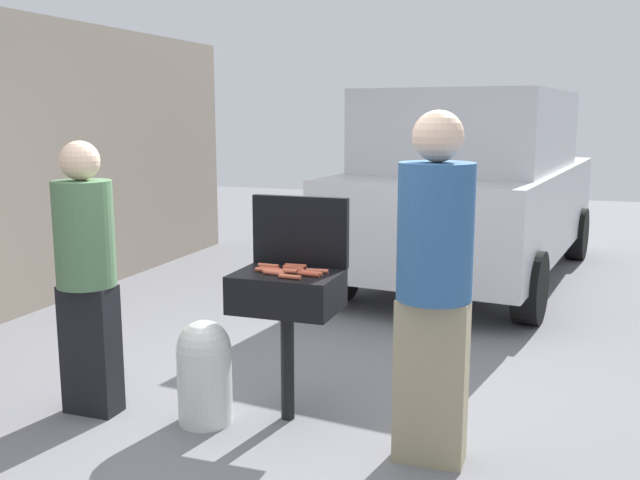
{
  "coord_description": "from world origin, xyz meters",
  "views": [
    {
      "loc": [
        1.63,
        -3.74,
        1.8
      ],
      "look_at": [
        0.15,
        0.48,
        1.0
      ],
      "focal_mm": 40.07,
      "sensor_mm": 36.0,
      "label": 1
    }
  ],
  "objects_px": {
    "hot_dog_5": "(290,277)",
    "hot_dog_8": "(286,271)",
    "hot_dog_6": "(309,274)",
    "hot_dog_9": "(270,269)",
    "hot_dog_10": "(266,270)",
    "propane_tank": "(204,370)",
    "hot_dog_12": "(296,266)",
    "bbq_grill": "(287,297)",
    "hot_dog_2": "(294,268)",
    "hot_dog_11": "(274,273)",
    "parked_minivan": "(474,185)",
    "hot_dog_0": "(317,271)",
    "hot_dog_4": "(273,272)",
    "person_right": "(434,277)",
    "hot_dog_7": "(269,266)",
    "person_left": "(86,269)",
    "hot_dog_1": "(312,273)",
    "hot_dog_3": "(294,270)"
  },
  "relations": [
    {
      "from": "hot_dog_0",
      "to": "hot_dog_1",
      "type": "xyz_separation_m",
      "value": [
        -0.01,
        -0.06,
        0.0
      ]
    },
    {
      "from": "hot_dog_6",
      "to": "parked_minivan",
      "type": "bearing_deg",
      "value": 84.7
    },
    {
      "from": "hot_dog_4",
      "to": "hot_dog_5",
      "type": "height_order",
      "value": "same"
    },
    {
      "from": "bbq_grill",
      "to": "hot_dog_8",
      "type": "xyz_separation_m",
      "value": [
        0.0,
        -0.02,
        0.15
      ]
    },
    {
      "from": "hot_dog_12",
      "to": "hot_dog_5",
      "type": "bearing_deg",
      "value": -75.52
    },
    {
      "from": "hot_dog_1",
      "to": "person_left",
      "type": "distance_m",
      "value": 1.34
    },
    {
      "from": "bbq_grill",
      "to": "propane_tank",
      "type": "distance_m",
      "value": 0.65
    },
    {
      "from": "hot_dog_8",
      "to": "hot_dog_10",
      "type": "relative_size",
      "value": 1.0
    },
    {
      "from": "hot_dog_0",
      "to": "hot_dog_6",
      "type": "relative_size",
      "value": 1.0
    },
    {
      "from": "hot_dog_6",
      "to": "hot_dog_9",
      "type": "relative_size",
      "value": 1.0
    },
    {
      "from": "hot_dog_11",
      "to": "parked_minivan",
      "type": "bearing_deg",
      "value": 82.1
    },
    {
      "from": "hot_dog_12",
      "to": "hot_dog_2",
      "type": "bearing_deg",
      "value": -83.2
    },
    {
      "from": "hot_dog_2",
      "to": "hot_dog_4",
      "type": "height_order",
      "value": "same"
    },
    {
      "from": "hot_dog_5",
      "to": "hot_dog_6",
      "type": "height_order",
      "value": "same"
    },
    {
      "from": "hot_dog_0",
      "to": "hot_dog_4",
      "type": "distance_m",
      "value": 0.25
    },
    {
      "from": "hot_dog_3",
      "to": "hot_dog_8",
      "type": "relative_size",
      "value": 1.0
    },
    {
      "from": "hot_dog_4",
      "to": "bbq_grill",
      "type": "bearing_deg",
      "value": 38.38
    },
    {
      "from": "hot_dog_3",
      "to": "person_right",
      "type": "height_order",
      "value": "person_right"
    },
    {
      "from": "bbq_grill",
      "to": "hot_dog_2",
      "type": "height_order",
      "value": "hot_dog_2"
    },
    {
      "from": "hot_dog_5",
      "to": "hot_dog_8",
      "type": "xyz_separation_m",
      "value": [
        -0.07,
        0.12,
        0.0
      ]
    },
    {
      "from": "hot_dog_7",
      "to": "person_left",
      "type": "bearing_deg",
      "value": -158.98
    },
    {
      "from": "hot_dog_8",
      "to": "propane_tank",
      "type": "xyz_separation_m",
      "value": [
        -0.44,
        -0.19,
        -0.58
      ]
    },
    {
      "from": "hot_dog_7",
      "to": "hot_dog_8",
      "type": "bearing_deg",
      "value": -34.54
    },
    {
      "from": "hot_dog_5",
      "to": "person_left",
      "type": "relative_size",
      "value": 0.08
    },
    {
      "from": "hot_dog_6",
      "to": "hot_dog_9",
      "type": "height_order",
      "value": "same"
    },
    {
      "from": "parked_minivan",
      "to": "person_right",
      "type": "bearing_deg",
      "value": 102.03
    },
    {
      "from": "person_left",
      "to": "parked_minivan",
      "type": "distance_m",
      "value": 4.69
    },
    {
      "from": "hot_dog_1",
      "to": "parked_minivan",
      "type": "relative_size",
      "value": 0.03
    },
    {
      "from": "bbq_grill",
      "to": "hot_dog_6",
      "type": "height_order",
      "value": "hot_dog_6"
    },
    {
      "from": "hot_dog_0",
      "to": "propane_tank",
      "type": "distance_m",
      "value": 0.88
    },
    {
      "from": "bbq_grill",
      "to": "hot_dog_1",
      "type": "bearing_deg",
      "value": -2.88
    },
    {
      "from": "hot_dog_10",
      "to": "hot_dog_11",
      "type": "bearing_deg",
      "value": -36.3
    },
    {
      "from": "hot_dog_2",
      "to": "hot_dog_11",
      "type": "xyz_separation_m",
      "value": [
        -0.05,
        -0.16,
        0.0
      ]
    },
    {
      "from": "hot_dog_7",
      "to": "hot_dog_3",
      "type": "bearing_deg",
      "value": -19.7
    },
    {
      "from": "hot_dog_6",
      "to": "hot_dog_9",
      "type": "bearing_deg",
      "value": 167.76
    },
    {
      "from": "hot_dog_5",
      "to": "propane_tank",
      "type": "height_order",
      "value": "hot_dog_5"
    },
    {
      "from": "parked_minivan",
      "to": "hot_dog_11",
      "type": "bearing_deg",
      "value": 89.36
    },
    {
      "from": "propane_tank",
      "to": "person_right",
      "type": "height_order",
      "value": "person_right"
    },
    {
      "from": "hot_dog_9",
      "to": "hot_dog_11",
      "type": "xyz_separation_m",
      "value": [
        0.07,
        -0.09,
        0.0
      ]
    },
    {
      "from": "hot_dog_12",
      "to": "propane_tank",
      "type": "height_order",
      "value": "hot_dog_12"
    },
    {
      "from": "hot_dog_7",
      "to": "hot_dog_10",
      "type": "relative_size",
      "value": 1.0
    },
    {
      "from": "bbq_grill",
      "to": "person_left",
      "type": "distance_m",
      "value": 1.2
    },
    {
      "from": "hot_dog_10",
      "to": "propane_tank",
      "type": "bearing_deg",
      "value": -150.47
    },
    {
      "from": "hot_dog_4",
      "to": "hot_dog_7",
      "type": "relative_size",
      "value": 1.0
    },
    {
      "from": "hot_dog_5",
      "to": "person_right",
      "type": "height_order",
      "value": "person_right"
    },
    {
      "from": "hot_dog_10",
      "to": "parked_minivan",
      "type": "height_order",
      "value": "parked_minivan"
    },
    {
      "from": "hot_dog_2",
      "to": "hot_dog_9",
      "type": "distance_m",
      "value": 0.14
    },
    {
      "from": "hot_dog_3",
      "to": "hot_dog_2",
      "type": "bearing_deg",
      "value": 112.18
    },
    {
      "from": "hot_dog_9",
      "to": "hot_dog_4",
      "type": "bearing_deg",
      "value": -53.21
    },
    {
      "from": "hot_dog_3",
      "to": "hot_dog_12",
      "type": "height_order",
      "value": "same"
    }
  ]
}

